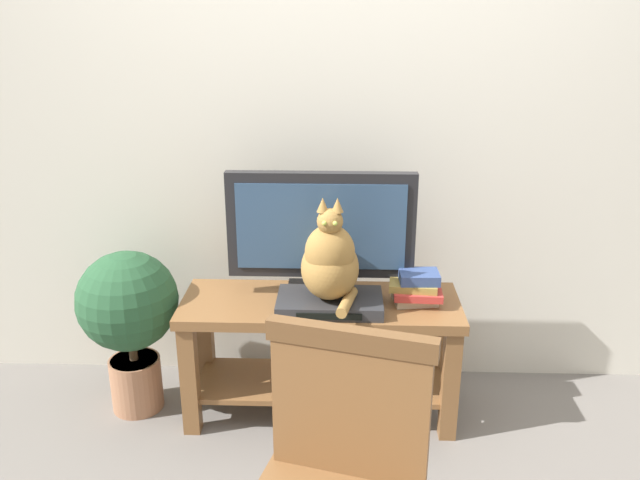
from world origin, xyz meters
TOP-DOWN VIEW (x-y plane):
  - back_wall at (0.00, 0.90)m, footprint 7.00×0.12m
  - tv_stand at (-0.07, 0.48)m, footprint 1.19×0.43m
  - tv at (-0.07, 0.55)m, footprint 0.79×0.20m
  - media_box at (-0.03, 0.41)m, footprint 0.44×0.26m
  - cat at (-0.03, 0.39)m, footprint 0.24×0.34m
  - wooden_chair at (0.01, -0.62)m, footprint 0.58×0.58m
  - book_stack at (0.33, 0.48)m, footprint 0.23×0.18m
  - potted_plant at (-0.91, 0.48)m, footprint 0.44×0.44m

SIDE VIEW (x-z plane):
  - tv_stand at x=-0.07m, z-range 0.10..0.65m
  - potted_plant at x=-0.91m, z-range 0.10..0.85m
  - wooden_chair at x=0.01m, z-range 0.07..1.00m
  - media_box at x=-0.03m, z-range 0.55..0.60m
  - book_stack at x=0.33m, z-range 0.55..0.69m
  - cat at x=-0.03m, z-range 0.55..0.99m
  - tv at x=-0.07m, z-range 0.57..1.12m
  - back_wall at x=0.00m, z-range 0.00..2.80m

